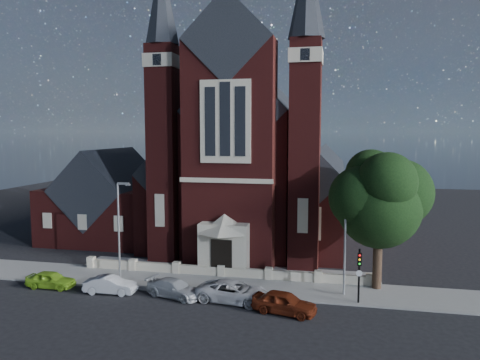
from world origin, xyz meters
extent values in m
plane|color=black|center=(0.00, 15.00, 0.00)|extent=(120.00, 120.00, 0.00)
cube|color=slate|center=(0.00, 4.50, 0.00)|extent=(60.00, 5.00, 0.12)
cube|color=slate|center=(0.00, 8.50, 0.00)|extent=(26.00, 3.00, 0.14)
cube|color=#B4AA8F|center=(0.00, 6.50, 0.00)|extent=(24.00, 0.40, 0.90)
cube|color=#491513|center=(0.00, 25.00, 7.00)|extent=(10.00, 30.00, 14.00)
cube|color=black|center=(0.00, 25.00, 14.00)|extent=(10.00, 30.20, 10.00)
cube|color=#491513|center=(-7.50, 24.00, 4.00)|extent=(5.00, 26.00, 8.00)
cube|color=#491513|center=(7.50, 24.00, 4.00)|extent=(5.00, 26.00, 8.00)
cube|color=black|center=(-7.50, 24.00, 8.00)|extent=(5.01, 26.20, 5.01)
cube|color=black|center=(7.50, 24.00, 8.00)|extent=(5.01, 26.20, 5.01)
cube|color=#491513|center=(0.00, 9.50, 10.00)|extent=(8.00, 3.00, 20.00)
cube|color=black|center=(0.00, 9.50, 20.00)|extent=(8.00, 3.20, 8.00)
cube|color=#B4AA8F|center=(0.00, 7.95, 13.00)|extent=(4.40, 0.15, 7.00)
cube|color=black|center=(0.00, 7.88, 13.20)|extent=(0.90, 0.08, 6.20)
cube|color=#B4AA8F|center=(0.00, 7.50, 2.20)|extent=(4.20, 2.00, 4.40)
cube|color=black|center=(0.00, 6.45, 1.60)|extent=(1.80, 0.12, 3.20)
cone|color=#B4AA8F|center=(0.00, 7.50, 4.40)|extent=(4.60, 4.60, 1.60)
cube|color=#491513|center=(-6.50, 10.50, 10.00)|extent=(2.60, 2.60, 20.00)
cube|color=#B4AA8F|center=(-6.50, 10.50, 18.50)|extent=(2.80, 2.80, 1.20)
cube|color=#491513|center=(6.50, 10.50, 10.00)|extent=(2.60, 2.60, 20.00)
cube|color=#B4AA8F|center=(6.50, 10.50, 18.50)|extent=(2.80, 2.80, 1.20)
cube|color=#491513|center=(-16.00, 18.00, 3.00)|extent=(12.00, 12.00, 6.00)
cube|color=black|center=(-16.00, 18.00, 6.00)|extent=(8.49, 12.20, 8.49)
cylinder|color=black|center=(12.50, 6.00, 2.50)|extent=(0.70, 0.70, 5.00)
sphere|color=black|center=(12.50, 6.00, 6.50)|extent=(6.40, 6.40, 6.40)
sphere|color=black|center=(12.90, 4.80, 8.50)|extent=(4.40, 4.40, 4.40)
cylinder|color=gray|center=(-8.00, 4.00, 4.00)|extent=(0.16, 0.16, 8.00)
cube|color=gray|center=(-7.50, 4.00, 8.00)|extent=(1.00, 0.15, 0.18)
cube|color=gray|center=(-7.10, 4.00, 7.92)|extent=(0.35, 0.22, 0.12)
cylinder|color=gray|center=(10.00, 4.00, 4.00)|extent=(0.16, 0.16, 8.00)
cube|color=gray|center=(10.50, 4.00, 8.00)|extent=(1.00, 0.15, 0.18)
cube|color=gray|center=(10.90, 4.00, 7.92)|extent=(0.35, 0.22, 0.12)
cylinder|color=black|center=(11.00, 2.50, 2.00)|extent=(0.14, 0.14, 4.00)
cube|color=black|center=(11.00, 2.35, 3.30)|extent=(0.28, 0.22, 0.90)
sphere|color=red|center=(11.00, 2.22, 3.60)|extent=(0.14, 0.14, 0.14)
sphere|color=#CC8C0C|center=(11.00, 2.22, 3.30)|extent=(0.14, 0.14, 0.14)
sphere|color=#0C9919|center=(11.00, 2.22, 3.00)|extent=(0.14, 0.14, 0.14)
imported|color=#79B023|center=(-12.38, 1.06, 0.65)|extent=(3.85, 1.57, 1.31)
imported|color=#AEB2B7|center=(-7.23, 0.89, 0.65)|extent=(4.02, 1.62, 1.30)
imported|color=#A8ACB0|center=(-2.23, 1.17, 0.65)|extent=(4.79, 3.03, 1.29)
imported|color=silver|center=(2.26, 1.12, 0.74)|extent=(5.59, 3.07, 1.48)
imported|color=maroon|center=(6.07, -0.27, 0.75)|extent=(4.68, 2.73, 1.49)
camera|label=1|loc=(9.49, -30.53, 12.16)|focal=35.00mm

